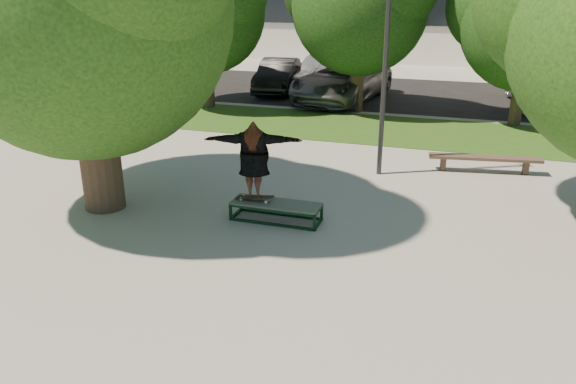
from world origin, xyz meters
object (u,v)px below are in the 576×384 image
(bench, at_px, (485,159))
(car_silver_b, at_px, (542,87))
(grind_box, at_px, (276,211))
(car_silver_a, at_px, (319,71))
(car_grey, at_px, (342,80))
(car_dark, at_px, (278,76))
(lamppost, at_px, (386,45))

(bench, relative_size, car_silver_b, 0.53)
(grind_box, height_order, car_silver_b, car_silver_b)
(grind_box, relative_size, bench, 0.65)
(bench, xyz_separation_m, car_silver_b, (2.11, 9.14, 0.40))
(car_silver_a, xyz_separation_m, car_grey, (1.56, -2.30, 0.02))
(car_dark, bearing_deg, bench, -53.71)
(car_dark, bearing_deg, car_silver_a, 32.55)
(bench, height_order, car_silver_a, car_silver_a)
(grind_box, relative_size, car_silver_b, 0.35)
(lamppost, distance_m, car_silver_b, 11.32)
(car_grey, height_order, car_silver_b, car_grey)
(lamppost, height_order, car_grey, lamppost)
(car_dark, bearing_deg, car_silver_b, -6.13)
(grind_box, distance_m, car_silver_b, 14.94)
(grind_box, relative_size, car_grey, 0.31)
(grind_box, height_order, car_silver_a, car_silver_a)
(lamppost, bearing_deg, car_silver_a, 112.09)
(grind_box, xyz_separation_m, car_silver_a, (-3.00, 14.64, 0.60))
(car_grey, bearing_deg, lamppost, -63.29)
(lamppost, relative_size, car_dark, 1.44)
(bench, distance_m, car_grey, 9.57)
(car_silver_a, bearing_deg, bench, -59.63)
(lamppost, xyz_separation_m, car_silver_a, (-4.50, 11.09, -2.36))
(car_grey, xyz_separation_m, car_silver_b, (7.55, 1.28, -0.05))
(car_grey, bearing_deg, car_dark, 169.35)
(car_silver_b, bearing_deg, lamppost, -120.88)
(car_grey, bearing_deg, car_silver_b, 17.82)
(bench, height_order, car_silver_b, car_silver_b)
(car_silver_a, relative_size, car_dark, 1.10)
(lamppost, height_order, bench, lamppost)
(car_silver_b, bearing_deg, car_dark, 174.99)
(grind_box, height_order, car_dark, car_dark)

